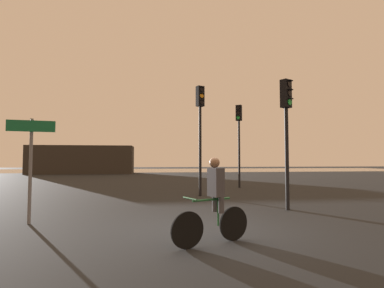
% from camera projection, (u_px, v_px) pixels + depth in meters
% --- Properties ---
extents(ground_plane, '(120.00, 120.00, 0.00)m').
position_uv_depth(ground_plane, '(199.00, 230.00, 6.66)').
color(ground_plane, black).
extents(water_strip, '(80.00, 16.00, 0.01)m').
position_uv_depth(water_strip, '(159.00, 170.00, 45.59)').
color(water_strip, '#9E937F').
rests_on(water_strip, ground).
extents(distant_building, '(11.42, 4.00, 3.19)m').
position_uv_depth(distant_building, '(83.00, 160.00, 34.58)').
color(distant_building, '#2D2823').
rests_on(distant_building, ground).
extents(traffic_light_near_right, '(0.40, 0.42, 4.14)m').
position_uv_depth(traffic_light_near_right, '(286.00, 119.00, 9.54)').
color(traffic_light_near_right, black).
rests_on(traffic_light_near_right, ground).
extents(traffic_light_center, '(0.39, 0.41, 4.85)m').
position_uv_depth(traffic_light_center, '(200.00, 120.00, 13.23)').
color(traffic_light_center, black).
rests_on(traffic_light_center, ground).
extents(traffic_light_far_right, '(0.40, 0.42, 4.73)m').
position_uv_depth(traffic_light_far_right, '(239.00, 130.00, 17.18)').
color(traffic_light_far_right, black).
rests_on(traffic_light_far_right, ground).
extents(direction_sign_post, '(1.09, 0.22, 2.60)m').
position_uv_depth(direction_sign_post, '(31.00, 155.00, 7.39)').
color(direction_sign_post, slate).
rests_on(direction_sign_post, ground).
extents(cyclist, '(1.58, 0.77, 1.62)m').
position_uv_depth(cyclist, '(214.00, 200.00, 5.62)').
color(cyclist, black).
rests_on(cyclist, ground).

